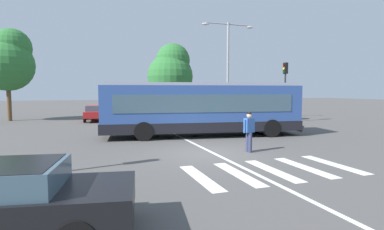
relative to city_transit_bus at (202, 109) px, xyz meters
name	(u,v)px	position (x,y,z in m)	size (l,w,h in m)	color
ground_plane	(208,153)	(-1.47, -4.59, -1.59)	(160.00, 160.00, 0.00)	#514F4C
city_transit_bus	(202,109)	(0.00, 0.00, 0.00)	(11.61, 4.19, 3.06)	black
pedestrian_crossing_street	(249,130)	(0.22, -5.04, -0.62)	(0.57, 0.33, 1.72)	#333856
foreground_sedan	(0,197)	(-7.73, -10.45, -0.82)	(4.74, 2.55, 1.35)	black
parked_car_red	(96,112)	(-5.52, 11.37, -0.82)	(2.10, 4.61, 1.35)	black
parked_car_white	(125,111)	(-3.02, 11.70, -0.82)	(1.89, 4.51, 1.35)	black
parked_car_blue	(154,111)	(-0.36, 11.39, -0.82)	(2.10, 4.61, 1.35)	black
traffic_light_far_corner	(285,83)	(9.16, 4.87, 1.69)	(0.33, 0.32, 4.90)	#28282B
bus_stop_shelter	(259,93)	(7.74, 6.55, 0.83)	(3.97, 1.54, 3.25)	#28282B
twin_arm_street_lamp	(228,60)	(5.28, 7.58, 3.64)	(4.74, 0.32, 8.40)	#939399
background_tree_left	(9,60)	(-12.52, 13.93, 3.66)	(4.41, 4.41, 8.00)	brown
background_tree_right	(171,72)	(1.85, 13.53, 2.93)	(4.56, 4.56, 7.36)	brown
crosswalk_painted_stripes	(272,170)	(-0.56, -7.97, -1.58)	(5.50, 2.92, 0.01)	silver
lane_center_line	(196,144)	(-1.29, -2.59, -1.58)	(0.16, 24.00, 0.01)	silver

